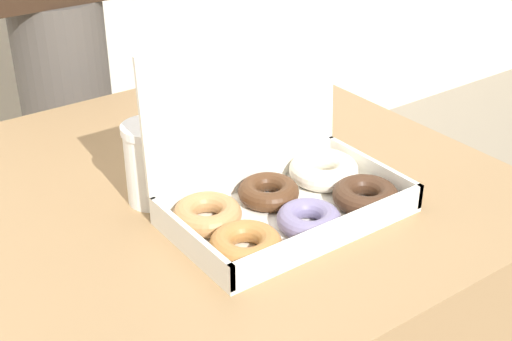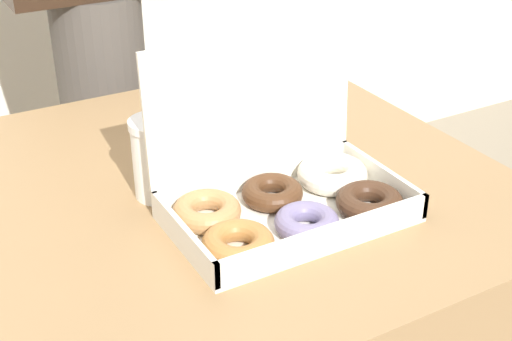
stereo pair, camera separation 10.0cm
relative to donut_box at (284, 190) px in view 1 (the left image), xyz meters
The scene contains 2 objects.
donut_box is the anchor object (origin of this frame).
coffee_cup 0.21m from the donut_box, 133.65° to the left, with size 0.08×0.08×0.13m.
Camera 1 is at (-0.52, -0.86, 1.34)m, focal length 50.00 mm.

